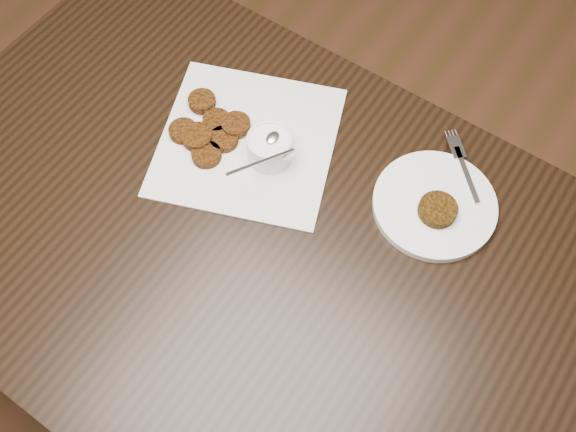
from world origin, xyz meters
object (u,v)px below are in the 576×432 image
object	(u,v)px
table	(262,312)
sauce_ramekin	(269,138)
napkin	(247,141)
plate_with_patty	(435,203)

from	to	relation	value
table	sauce_ramekin	distance (m)	0.47
table	napkin	bearing A→B (deg)	129.62
table	sauce_ramekin	xyz separation A→B (m)	(-0.08, 0.15, 0.44)
table	plate_with_patty	bearing A→B (deg)	45.77
table	plate_with_patty	xyz separation A→B (m)	(0.23, 0.23, 0.39)
sauce_ramekin	table	bearing A→B (deg)	-63.94
table	napkin	xyz separation A→B (m)	(-0.13, 0.16, 0.38)
table	napkin	distance (m)	0.43
napkin	plate_with_patty	world-z (taller)	plate_with_patty
table	sauce_ramekin	bearing A→B (deg)	116.06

